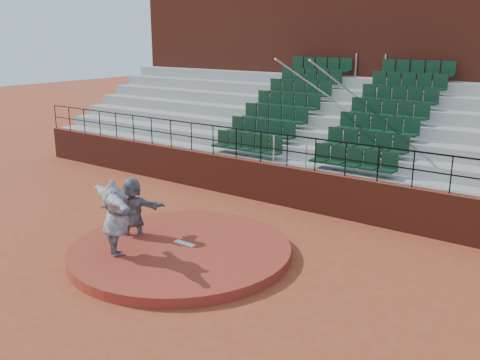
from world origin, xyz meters
name	(u,v)px	position (x,y,z in m)	size (l,w,h in m)	color
ground	(181,255)	(0.00, 0.00, 0.00)	(90.00, 90.00, 0.00)	#A24024
pitchers_mound	(181,251)	(0.00, 0.00, 0.12)	(5.50, 5.50, 0.25)	#9C3323
pitching_rubber	(185,243)	(0.00, 0.15, 0.27)	(0.60, 0.15, 0.03)	white
boundary_wall	(286,186)	(0.00, 5.00, 0.65)	(24.00, 0.30, 1.30)	maroon
wall_railing	(287,144)	(0.00, 5.00, 2.03)	(24.04, 0.05, 1.03)	black
seating_deck	(339,144)	(0.00, 8.65, 1.43)	(24.00, 5.97, 4.63)	#9C9C97
press_box_facade	(384,78)	(0.00, 12.60, 3.55)	(24.00, 3.00, 7.10)	maroon
pitcher	(116,218)	(-0.84, -1.28, 1.18)	(2.29, 0.62, 1.86)	black
fielder	(133,211)	(-1.55, -0.12, 0.90)	(1.67, 0.53, 1.80)	black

